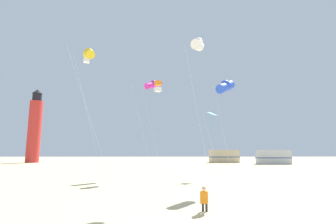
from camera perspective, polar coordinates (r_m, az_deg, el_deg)
The scene contains 11 objects.
kite_flyer_standing at distance 11.80m, azimuth 8.31°, elevation -19.06°, with size 0.41×0.55×1.16m.
kite_box_orange at distance 26.75m, azimuth -2.34°, elevation 5.88°, with size 2.39×2.16×10.09m.
kite_tube_blue at distance 19.69m, azimuth 13.05°, elevation 5.76°, with size 2.01×2.44×8.30m.
kite_tube_gold at distance 22.19m, azimuth -17.74°, elevation 12.56°, with size 3.45×3.80×11.36m.
kite_tube_white at distance 17.81m, azimuth 6.85°, elevation 15.07°, with size 1.65×2.59×10.62m.
kite_box_lime at distance 30.82m, azimuth -18.17°, elevation 11.69°, with size 3.18×2.88×13.89m.
kite_diamond_cyan at distance 26.45m, azimuth 10.05°, elevation -0.86°, with size 1.63×1.63×6.74m.
kite_tube_magenta at distance 29.25m, azimuth -3.38°, elevation 6.36°, with size 3.64×3.72×11.07m.
lighthouse_distant at distance 64.34m, azimuth -28.29°, elevation -3.18°, with size 2.80×2.80×16.80m.
rv_van_tan at distance 58.06m, azimuth 12.75°, elevation -9.89°, with size 6.59×2.80×2.80m.
rv_van_silver at distance 54.69m, azimuth 23.01°, elevation -9.50°, with size 6.51×2.55×2.80m.
Camera 1 is at (-0.53, -7.03, 2.74)m, focal length 26.55 mm.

